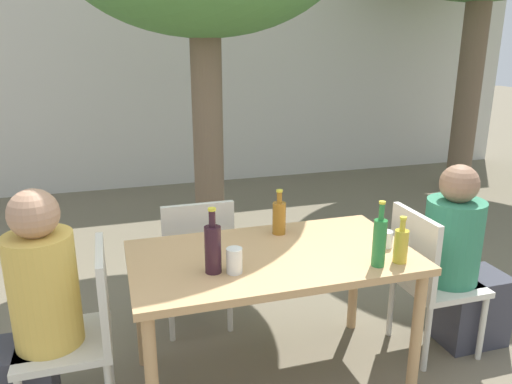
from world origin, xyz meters
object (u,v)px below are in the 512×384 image
(patio_chair_1, at_px, (427,274))
(person_seated_0, at_px, (29,328))
(patio_chair_0, at_px, (82,326))
(wine_bottle_1, at_px, (213,248))
(patio_chair_2, at_px, (196,257))
(drinking_glass_0, at_px, (234,261))
(drinking_glass_1, at_px, (386,239))
(green_bottle_0, at_px, (379,241))
(dining_table_front, at_px, (272,269))
(oil_cruet_2, at_px, (401,245))
(amber_bottle_3, at_px, (279,217))
(person_seated_1, at_px, (461,267))

(patio_chair_1, relative_size, person_seated_0, 0.74)
(patio_chair_0, xyz_separation_m, wine_bottle_1, (0.63, -0.12, 0.38))
(wine_bottle_1, bearing_deg, patio_chair_2, 86.57)
(wine_bottle_1, xyz_separation_m, drinking_glass_0, (0.10, -0.04, -0.06))
(drinking_glass_1, bearing_deg, green_bottle_0, -128.99)
(dining_table_front, bearing_deg, wine_bottle_1, -160.55)
(wine_bottle_1, bearing_deg, drinking_glass_0, -20.44)
(patio_chair_1, bearing_deg, patio_chair_2, 63.25)
(green_bottle_0, relative_size, oil_cruet_2, 1.39)
(oil_cruet_2, height_order, amber_bottle_3, amber_bottle_3)
(oil_cruet_2, bearing_deg, patio_chair_2, 133.62)
(patio_chair_1, bearing_deg, wine_bottle_1, 95.24)
(patio_chair_0, bearing_deg, person_seated_0, -90.00)
(patio_chair_2, bearing_deg, green_bottle_0, 129.01)
(patio_chair_2, bearing_deg, patio_chair_1, 153.25)
(patio_chair_1, relative_size, drinking_glass_0, 7.21)
(wine_bottle_1, distance_m, amber_bottle_3, 0.60)
(person_seated_1, height_order, oil_cruet_2, person_seated_1)
(patio_chair_2, xyz_separation_m, person_seated_1, (1.51, -0.64, 0.01))
(patio_chair_0, distance_m, oil_cruet_2, 1.62)
(person_seated_0, relative_size, drinking_glass_1, 13.60)
(dining_table_front, xyz_separation_m, drinking_glass_0, (-0.25, -0.16, 0.15))
(dining_table_front, relative_size, patio_chair_1, 1.64)
(person_seated_0, height_order, wine_bottle_1, person_seated_0)
(patio_chair_0, height_order, wine_bottle_1, wine_bottle_1)
(person_seated_1, relative_size, green_bottle_0, 3.48)
(patio_chair_0, xyz_separation_m, person_seated_1, (2.18, -0.00, 0.01))
(green_bottle_0, height_order, drinking_glass_1, green_bottle_0)
(patio_chair_2, distance_m, drinking_glass_0, 0.86)
(dining_table_front, height_order, oil_cruet_2, oil_cruet_2)
(patio_chair_0, bearing_deg, wine_bottle_1, 79.18)
(patio_chair_2, distance_m, oil_cruet_2, 1.32)
(patio_chair_1, height_order, patio_chair_2, same)
(wine_bottle_1, relative_size, oil_cruet_2, 1.35)
(person_seated_0, bearing_deg, patio_chair_2, 125.04)
(person_seated_1, distance_m, drinking_glass_1, 0.67)
(wine_bottle_1, distance_m, oil_cruet_2, 0.94)
(drinking_glass_1, bearing_deg, oil_cruet_2, -99.54)
(patio_chair_1, distance_m, oil_cruet_2, 0.60)
(patio_chair_0, xyz_separation_m, green_bottle_0, (1.43, -0.29, 0.39))
(patio_chair_2, height_order, drinking_glass_1, patio_chair_2)
(wine_bottle_1, bearing_deg, green_bottle_0, -11.76)
(person_seated_1, xyz_separation_m, drinking_glass_0, (-1.46, -0.16, 0.31))
(person_seated_0, height_order, person_seated_1, person_seated_0)
(wine_bottle_1, bearing_deg, dining_table_front, 19.45)
(patio_chair_1, distance_m, patio_chair_2, 1.42)
(wine_bottle_1, bearing_deg, person_seated_1, 4.44)
(green_bottle_0, distance_m, wine_bottle_1, 0.81)
(dining_table_front, bearing_deg, oil_cruet_2, -25.82)
(patio_chair_1, bearing_deg, green_bottle_0, 118.90)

